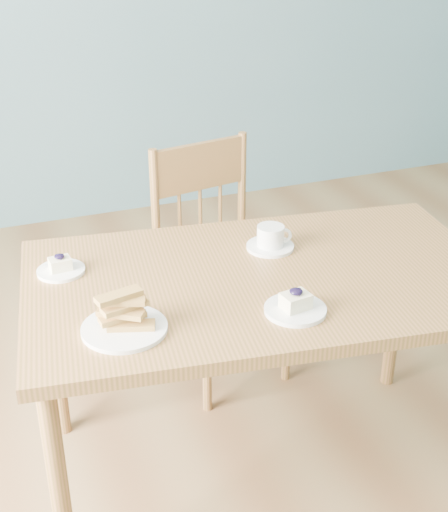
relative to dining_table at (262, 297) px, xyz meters
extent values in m
cube|color=olive|center=(0.16, -0.25, -0.66)|extent=(5.00, 5.00, 0.01)
cube|color=#A1693D|center=(0.00, 0.00, 0.05)|extent=(1.45, 0.95, 0.04)
cylinder|color=#A1693D|center=(-0.66, -0.24, -0.31)|extent=(0.05, 0.05, 0.69)
cylinder|color=#A1693D|center=(-0.57, 0.41, -0.31)|extent=(0.05, 0.05, 0.69)
cylinder|color=#A1693D|center=(0.66, 0.24, -0.31)|extent=(0.05, 0.05, 0.69)
cube|color=#A1693D|center=(0.09, 0.53, -0.23)|extent=(0.48, 0.46, 0.04)
cylinder|color=#A1693D|center=(-0.05, 0.34, -0.45)|extent=(0.03, 0.03, 0.40)
cylinder|color=#A1693D|center=(0.30, 0.40, -0.45)|extent=(0.03, 0.03, 0.40)
cylinder|color=#A1693D|center=(-0.11, 0.67, -0.45)|extent=(0.03, 0.03, 0.40)
cylinder|color=#A1693D|center=(0.24, 0.73, -0.45)|extent=(0.03, 0.03, 0.40)
cylinder|color=#A1693D|center=(-0.12, 0.67, 0.02)|extent=(0.03, 0.03, 0.46)
cylinder|color=#A1693D|center=(0.24, 0.74, 0.02)|extent=(0.03, 0.03, 0.46)
cube|color=#A1693D|center=(0.06, 0.71, 0.15)|extent=(0.35, 0.09, 0.18)
cylinder|color=#A1693D|center=(-0.03, 0.69, -0.07)|extent=(0.01, 0.01, 0.28)
cylinder|color=#A1693D|center=(0.06, 0.71, -0.07)|extent=(0.01, 0.01, 0.28)
cylinder|color=#A1693D|center=(0.15, 0.72, -0.07)|extent=(0.01, 0.01, 0.28)
cylinder|color=white|center=(0.00, -0.21, 0.08)|extent=(0.16, 0.16, 0.01)
cube|color=#FDF2C2|center=(0.00, -0.21, 0.11)|extent=(0.08, 0.07, 0.04)
ellipsoid|color=black|center=(0.00, -0.21, 0.13)|extent=(0.03, 0.03, 0.02)
sphere|color=black|center=(0.01, -0.21, 0.13)|extent=(0.01, 0.01, 0.01)
sphere|color=black|center=(-0.01, -0.21, 0.13)|extent=(0.01, 0.01, 0.01)
sphere|color=black|center=(0.00, -0.22, 0.13)|extent=(0.01, 0.01, 0.01)
cylinder|color=white|center=(-0.54, 0.23, 0.08)|extent=(0.14, 0.14, 0.01)
cube|color=#FDF2C2|center=(-0.54, 0.23, 0.10)|extent=(0.06, 0.05, 0.03)
ellipsoid|color=black|center=(-0.54, 0.23, 0.12)|extent=(0.03, 0.03, 0.01)
sphere|color=black|center=(-0.53, 0.23, 0.12)|extent=(0.01, 0.01, 0.01)
sphere|color=black|center=(-0.54, 0.23, 0.12)|extent=(0.01, 0.01, 0.01)
sphere|color=black|center=(-0.53, 0.22, 0.12)|extent=(0.01, 0.01, 0.01)
cylinder|color=white|center=(0.09, 0.15, 0.08)|extent=(0.15, 0.15, 0.01)
cylinder|color=white|center=(0.09, 0.15, 0.11)|extent=(0.11, 0.11, 0.06)
cylinder|color=brown|center=(0.09, 0.15, 0.14)|extent=(0.07, 0.07, 0.00)
torus|color=white|center=(0.13, 0.14, 0.11)|extent=(0.05, 0.03, 0.05)
cylinder|color=white|center=(-0.44, -0.14, 0.08)|extent=(0.22, 0.22, 0.01)
camera|label=1|loc=(-0.75, -1.63, 1.05)|focal=50.00mm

